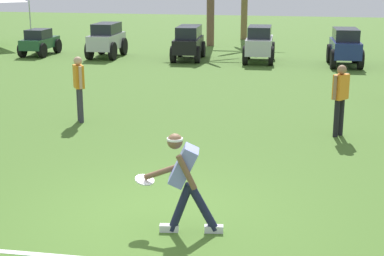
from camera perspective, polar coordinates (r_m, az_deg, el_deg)
The scene contains 10 objects.
ground_plane at distance 8.74m, azimuth -3.67°, elevation -8.58°, with size 80.00×80.00×0.00m, color #446B26.
frisbee_thrower at distance 7.96m, azimuth -0.76°, elevation -4.83°, with size 1.14×0.47×1.41m.
frisbee_in_flight at distance 8.24m, azimuth -4.62°, elevation -5.04°, with size 0.37×0.37×0.10m.
teammate_near_sideline at distance 14.11m, azimuth -10.91°, elevation 4.32°, with size 0.36×0.45×1.56m.
teammate_deep at distance 13.02m, azimuth 14.19°, elevation 3.24°, with size 0.36×0.44×1.56m.
parked_car_slot_a at distance 26.07m, azimuth -14.56°, elevation 8.10°, with size 1.13×2.22×1.10m.
parked_car_slot_b at distance 24.87m, azimuth -8.27°, elevation 8.52°, with size 1.24×2.38×1.40m.
parked_car_slot_c at distance 23.90m, azimuth -0.34°, elevation 8.37°, with size 1.30×2.46×1.34m.
parked_car_slot_d at distance 23.41m, azimuth 6.55°, elevation 8.18°, with size 1.27×2.39×1.40m.
parked_car_slot_e at distance 23.04m, azimuth 14.62°, elevation 7.69°, with size 1.32×2.41×1.40m.
Camera 1 is at (2.19, -7.71, 3.50)m, focal length 55.00 mm.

